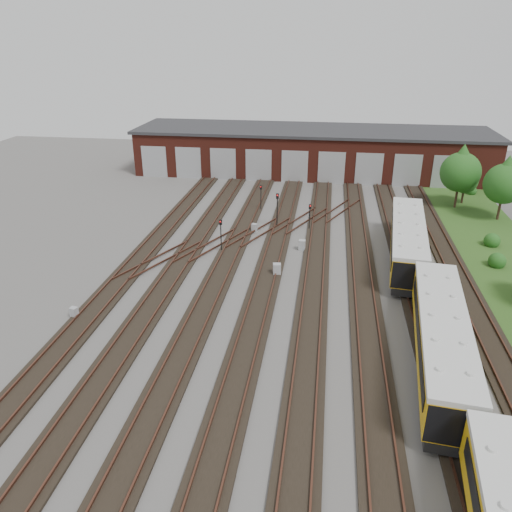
# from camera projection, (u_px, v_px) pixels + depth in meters

# --- Properties ---
(ground) EXTENTS (120.00, 120.00, 0.00)m
(ground) POSITION_uv_depth(u_px,v_px,m) (286.00, 303.00, 38.25)
(ground) COLOR #4C4946
(ground) RESTS_ON ground
(track_network) EXTENTS (30.40, 70.00, 0.33)m
(track_network) POSITION_uv_depth(u_px,v_px,m) (284.00, 298.00, 38.76)
(track_network) COLOR black
(track_network) RESTS_ON ground
(maintenance_shed) EXTENTS (51.00, 12.50, 6.35)m
(maintenance_shed) POSITION_uv_depth(u_px,v_px,m) (311.00, 151.00, 73.03)
(maintenance_shed) COLOR #591F16
(maintenance_shed) RESTS_ON ground
(grass_verge) EXTENTS (8.00, 55.00, 0.05)m
(grass_verge) POSITION_uv_depth(u_px,v_px,m) (507.00, 264.00, 44.73)
(grass_verge) COLOR #224617
(grass_verge) RESTS_ON ground
(metro_train) EXTENTS (4.43, 47.82, 3.23)m
(metro_train) POSITION_uv_depth(u_px,v_px,m) (441.00, 339.00, 30.19)
(metro_train) COLOR black
(metro_train) RESTS_ON ground
(signal_mast_0) EXTENTS (0.26, 0.24, 3.19)m
(signal_mast_0) POSITION_uv_depth(u_px,v_px,m) (221.00, 232.00, 46.45)
(signal_mast_0) COLOR black
(signal_mast_0) RESTS_ON ground
(signal_mast_1) EXTENTS (0.30, 0.28, 3.79)m
(signal_mast_1) POSITION_uv_depth(u_px,v_px,m) (277.00, 206.00, 52.06)
(signal_mast_1) COLOR black
(signal_mast_1) RESTS_ON ground
(signal_mast_2) EXTENTS (0.25, 0.23, 2.99)m
(signal_mast_2) POSITION_uv_depth(u_px,v_px,m) (261.00, 194.00, 57.54)
(signal_mast_2) COLOR black
(signal_mast_2) RESTS_ON ground
(signal_mast_3) EXTENTS (0.27, 0.26, 2.82)m
(signal_mast_3) POSITION_uv_depth(u_px,v_px,m) (310.00, 214.00, 51.73)
(signal_mast_3) COLOR black
(signal_mast_3) RESTS_ON ground
(relay_cabinet_0) EXTENTS (0.60, 0.54, 0.85)m
(relay_cabinet_0) POSITION_uv_depth(u_px,v_px,m) (74.00, 313.00, 36.10)
(relay_cabinet_0) COLOR #9D9FA1
(relay_cabinet_0) RESTS_ON ground
(relay_cabinet_1) EXTENTS (0.62, 0.55, 0.90)m
(relay_cabinet_1) POSITION_uv_depth(u_px,v_px,m) (254.00, 228.00, 51.76)
(relay_cabinet_1) COLOR #9D9FA1
(relay_cabinet_1) RESTS_ON ground
(relay_cabinet_2) EXTENTS (0.74, 0.65, 1.09)m
(relay_cabinet_2) POSITION_uv_depth(u_px,v_px,m) (277.00, 270.00, 42.41)
(relay_cabinet_2) COLOR #9D9FA1
(relay_cabinet_2) RESTS_ON ground
(relay_cabinet_3) EXTENTS (0.65, 0.55, 1.01)m
(relay_cabinet_3) POSITION_uv_depth(u_px,v_px,m) (302.00, 245.00, 47.41)
(relay_cabinet_3) COLOR #9D9FA1
(relay_cabinet_3) RESTS_ON ground
(relay_cabinet_4) EXTENTS (0.58, 0.51, 0.88)m
(relay_cabinet_4) POSITION_uv_depth(u_px,v_px,m) (401.00, 210.00, 57.08)
(relay_cabinet_4) COLOR #9D9FA1
(relay_cabinet_4) RESTS_ON ground
(tree_0) EXTENTS (4.55, 4.55, 7.55)m
(tree_0) POSITION_uv_depth(u_px,v_px,m) (461.00, 167.00, 57.19)
(tree_0) COLOR #382519
(tree_0) RESTS_ON ground
(tree_1) EXTENTS (3.00, 3.00, 4.98)m
(tree_1) POSITION_uv_depth(u_px,v_px,m) (466.00, 178.00, 59.38)
(tree_1) COLOR #382519
(tree_1) RESTS_ON ground
(tree_2) EXTENTS (4.35, 4.35, 7.21)m
(tree_2) POSITION_uv_depth(u_px,v_px,m) (505.00, 179.00, 53.45)
(tree_2) COLOR #382519
(tree_2) RESTS_ON ground
(bush_0) EXTENTS (1.51, 1.51, 1.51)m
(bush_0) POSITION_uv_depth(u_px,v_px,m) (498.00, 259.00, 43.94)
(bush_0) COLOR #174C15
(bush_0) RESTS_ON ground
(bush_1) EXTENTS (1.52, 1.52, 1.52)m
(bush_1) POSITION_uv_depth(u_px,v_px,m) (492.00, 239.00, 48.22)
(bush_1) COLOR #174C15
(bush_1) RESTS_ON ground
(bush_2) EXTENTS (1.28, 1.28, 1.28)m
(bush_2) POSITION_uv_depth(u_px,v_px,m) (472.00, 189.00, 63.82)
(bush_2) COLOR #174C15
(bush_2) RESTS_ON ground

